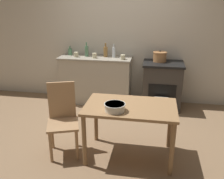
% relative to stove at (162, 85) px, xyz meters
% --- Properties ---
extents(ground_plane, '(14.00, 14.00, 0.00)m').
position_rel_stove_xyz_m(ground_plane, '(-0.82, -1.26, -0.44)').
color(ground_plane, '#896B4C').
extents(wall_back, '(8.00, 0.07, 2.55)m').
position_rel_stove_xyz_m(wall_back, '(-0.82, 0.32, 0.83)').
color(wall_back, beige).
rests_on(wall_back, ground_plane).
extents(counter_cabinet, '(1.41, 0.53, 0.93)m').
position_rel_stove_xyz_m(counter_cabinet, '(-1.30, 0.04, 0.02)').
color(counter_cabinet, '#B2A893').
rests_on(counter_cabinet, ground_plane).
extents(stove, '(0.74, 0.61, 0.88)m').
position_rel_stove_xyz_m(stove, '(0.00, 0.00, 0.00)').
color(stove, '#38332D').
rests_on(stove, ground_plane).
extents(work_table, '(1.15, 0.71, 0.73)m').
position_rel_stove_xyz_m(work_table, '(-0.43, -1.72, 0.18)').
color(work_table, '#997047').
rests_on(work_table, ground_plane).
extents(chair, '(0.51, 0.51, 0.97)m').
position_rel_stove_xyz_m(chair, '(-1.33, -1.76, 0.06)').
color(chair, '#A87F56').
rests_on(chair, ground_plane).
extents(flour_sack, '(0.24, 0.17, 0.35)m').
position_rel_stove_xyz_m(flour_sack, '(-0.01, -0.46, -0.27)').
color(flour_sack, beige).
rests_on(flour_sack, ground_plane).
extents(stock_pot, '(0.26, 0.26, 0.21)m').
position_rel_stove_xyz_m(stock_pot, '(-0.08, 0.08, 0.53)').
color(stock_pot, '#B77A47').
rests_on(stock_pot, stove).
extents(mixing_bowl_large, '(0.26, 0.26, 0.09)m').
position_rel_stove_xyz_m(mixing_bowl_large, '(-0.60, -1.91, 0.34)').
color(mixing_bowl_large, silver).
rests_on(mixing_bowl_large, work_table).
extents(bottle_far_left, '(0.07, 0.07, 0.28)m').
position_rel_stove_xyz_m(bottle_far_left, '(-1.48, 0.06, 0.59)').
color(bottle_far_left, '#517F5B').
rests_on(bottle_far_left, counter_cabinet).
extents(bottle_left, '(0.06, 0.06, 0.26)m').
position_rel_stove_xyz_m(bottle_left, '(-0.95, 0.08, 0.59)').
color(bottle_left, silver).
rests_on(bottle_left, counter_cabinet).
extents(bottle_mid_left, '(0.08, 0.08, 0.27)m').
position_rel_stove_xyz_m(bottle_mid_left, '(-1.11, 0.09, 0.59)').
color(bottle_mid_left, olive).
rests_on(bottle_mid_left, counter_cabinet).
extents(bottle_center_left, '(0.08, 0.08, 0.18)m').
position_rel_stove_xyz_m(bottle_center_left, '(-1.85, 0.13, 0.56)').
color(bottle_center_left, '#517F5B').
rests_on(bottle_center_left, counter_cabinet).
extents(cup_center, '(0.09, 0.09, 0.09)m').
position_rel_stove_xyz_m(cup_center, '(-0.75, -0.08, 0.53)').
color(cup_center, beige).
rests_on(cup_center, counter_cabinet).
extents(cup_center_right, '(0.09, 0.09, 0.09)m').
position_rel_stove_xyz_m(cup_center_right, '(-1.67, -0.02, 0.53)').
color(cup_center_right, beige).
rests_on(cup_center_right, counter_cabinet).
extents(cup_mid_right, '(0.08, 0.08, 0.09)m').
position_rel_stove_xyz_m(cup_mid_right, '(-1.30, -0.05, 0.53)').
color(cup_mid_right, beige).
rests_on(cup_mid_right, counter_cabinet).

